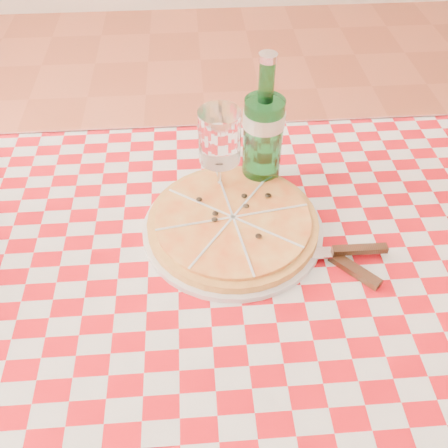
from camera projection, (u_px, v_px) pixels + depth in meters
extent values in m
plane|color=#A24D34|center=(233.00, 441.00, 1.41)|extent=(6.00, 6.00, 0.00)
cube|color=brown|center=(238.00, 282.00, 0.89)|extent=(1.20, 0.80, 0.04)
cylinder|color=brown|center=(27.00, 280.00, 1.37)|extent=(0.06, 0.06, 0.71)
cylinder|color=brown|center=(412.00, 258.00, 1.42)|extent=(0.06, 0.06, 0.71)
cube|color=#A90A12|center=(238.00, 273.00, 0.87)|extent=(1.30, 0.90, 0.01)
cylinder|color=brown|center=(428.00, 307.00, 1.45)|extent=(0.04, 0.04, 0.46)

